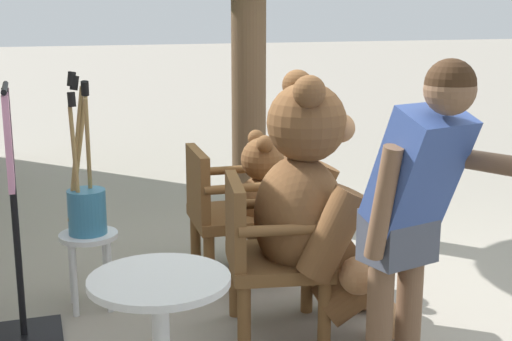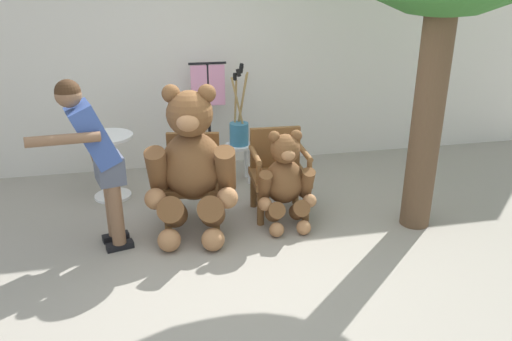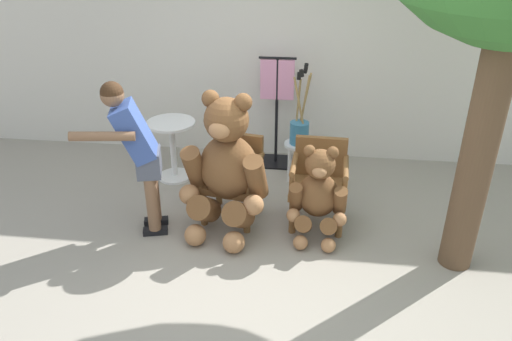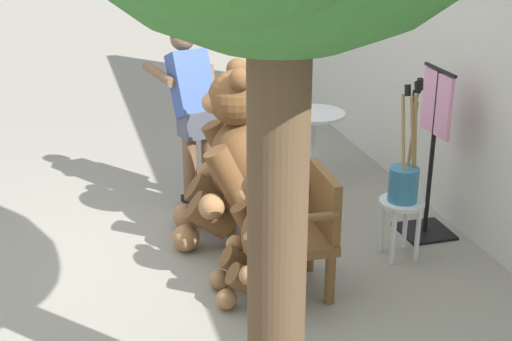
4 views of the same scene
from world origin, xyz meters
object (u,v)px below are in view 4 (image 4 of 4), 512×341
brush_bucket (405,176)px  clothing_display_stand (432,149)px  wooden_chair_left (264,181)px  white_stool (401,213)px  person_visitor (192,101)px  teddy_bear_large (231,156)px  teddy_bear_small (258,233)px  round_side_table (314,141)px  wooden_chair_right (300,229)px

brush_bucket → clothing_display_stand: 0.49m
wooden_chair_left → white_stool: (0.63, 0.88, -0.11)m
wooden_chair_left → person_visitor: size_ratio=0.56×
teddy_bear_large → brush_bucket: (0.65, 1.14, -0.04)m
wooden_chair_left → white_stool: 1.09m
teddy_bear_large → clothing_display_stand: bearing=77.0°
white_stool → brush_bucket: (0.00, 0.00, 0.30)m
teddy_bear_small → clothing_display_stand: size_ratio=0.70×
person_visitor → white_stool: person_visitor is taller
teddy_bear_large → white_stool: bearing=60.3°
round_side_table → brush_bucket: bearing=6.3°
wooden_chair_left → clothing_display_stand: 1.34m
teddy_bear_large → clothing_display_stand: (0.35, 1.53, 0.03)m
teddy_bear_small → person_visitor: size_ratio=0.62×
brush_bucket → person_visitor: bearing=-138.8°
person_visitor → round_side_table: person_visitor is taller
teddy_bear_large → brush_bucket: teddy_bear_large is taller
wooden_chair_left → teddy_bear_large: size_ratio=0.61×
wooden_chair_left → brush_bucket: (0.63, 0.89, 0.19)m
teddy_bear_small → clothing_display_stand: 1.67m
wooden_chair_left → round_side_table: 1.11m
wooden_chair_right → clothing_display_stand: (-0.54, 1.27, 0.26)m
clothing_display_stand → round_side_table: bearing=-155.0°
clothing_display_stand → brush_bucket: bearing=-52.1°
round_side_table → wooden_chair_left: bearing=-40.8°
teddy_bear_large → brush_bucket: 1.32m
person_visitor → brush_bucket: person_visitor is taller
teddy_bear_large → white_stool: (0.65, 1.14, -0.34)m
brush_bucket → clothing_display_stand: brush_bucket is taller
wooden_chair_left → teddy_bear_large: teddy_bear_large is taller
wooden_chair_right → person_visitor: size_ratio=0.56×
wooden_chair_right → white_stool: bearing=105.3°
person_visitor → white_stool: 2.02m
person_visitor → brush_bucket: (1.46, 1.28, -0.26)m
white_stool → clothing_display_stand: size_ratio=0.34×
wooden_chair_right → round_side_table: 1.86m
teddy_bear_large → white_stool: teddy_bear_large is taller
round_side_table → teddy_bear_small: bearing=-30.9°
white_stool → round_side_table: (-1.47, -0.16, 0.09)m
teddy_bear_large → round_side_table: (-0.82, 0.98, -0.25)m
white_stool → round_side_table: bearing=-173.8°
teddy_bear_small → person_visitor: 1.76m
white_stool → wooden_chair_right: bearing=-74.7°
wooden_chair_left → wooden_chair_right: same height
brush_bucket → round_side_table: size_ratio=1.30×
person_visitor → brush_bucket: size_ratio=1.65×
teddy_bear_large → brush_bucket: bearing=60.3°
wooden_chair_left → teddy_bear_small: size_ratio=0.90×
wooden_chair_right → white_stool: 0.92m
wooden_chair_left → clothing_display_stand: size_ratio=0.63×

